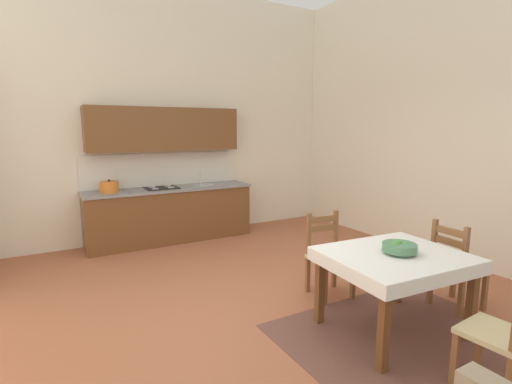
% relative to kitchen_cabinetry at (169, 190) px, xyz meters
% --- Properties ---
extents(ground_plane, '(6.49, 7.18, 0.10)m').
position_rel_kitchen_cabinetry_xyz_m(ground_plane, '(0.23, -3.02, -0.91)').
color(ground_plane, '#A86042').
extents(wall_back, '(6.49, 0.12, 4.18)m').
position_rel_kitchen_cabinetry_xyz_m(wall_back, '(0.23, 0.33, 1.23)').
color(wall_back, silver).
rests_on(wall_back, ground_plane).
extents(wall_right, '(0.12, 7.18, 4.18)m').
position_rel_kitchen_cabinetry_xyz_m(wall_right, '(3.23, -3.02, 1.23)').
color(wall_right, silver).
rests_on(wall_right, ground_plane).
extents(area_rug, '(2.10, 1.60, 0.01)m').
position_rel_kitchen_cabinetry_xyz_m(area_rug, '(0.90, -3.99, -0.85)').
color(area_rug, brown).
rests_on(area_rug, ground_plane).
extents(kitchen_cabinetry, '(2.71, 0.63, 2.20)m').
position_rel_kitchen_cabinetry_xyz_m(kitchen_cabinetry, '(0.00, 0.00, 0.00)').
color(kitchen_cabinetry, brown).
rests_on(kitchen_cabinetry, ground_plane).
extents(dining_table, '(1.28, 1.11, 0.75)m').
position_rel_kitchen_cabinetry_xyz_m(dining_table, '(0.90, -3.89, -0.23)').
color(dining_table, brown).
rests_on(dining_table, ground_plane).
extents(dining_chair_kitchen_side, '(0.47, 0.47, 0.93)m').
position_rel_kitchen_cabinetry_xyz_m(dining_chair_kitchen_side, '(0.91, -2.97, -0.41)').
color(dining_chair_kitchen_side, '#D1BC89').
rests_on(dining_chair_kitchen_side, ground_plane).
extents(dining_chair_camera_side, '(0.45, 0.45, 0.93)m').
position_rel_kitchen_cabinetry_xyz_m(dining_chair_camera_side, '(0.89, -4.85, -0.41)').
color(dining_chair_camera_side, '#D1BC89').
rests_on(dining_chair_camera_side, ground_plane).
extents(dining_chair_window_side, '(0.45, 0.45, 0.93)m').
position_rel_kitchen_cabinetry_xyz_m(dining_chair_window_side, '(1.84, -3.90, -0.41)').
color(dining_chair_window_side, '#D1BC89').
rests_on(dining_chair_window_side, ground_plane).
extents(fruit_bowl, '(0.30, 0.30, 0.12)m').
position_rel_kitchen_cabinetry_xyz_m(fruit_bowl, '(0.92, -3.91, -0.04)').
color(fruit_bowl, '#4C7F5B').
rests_on(fruit_bowl, dining_table).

